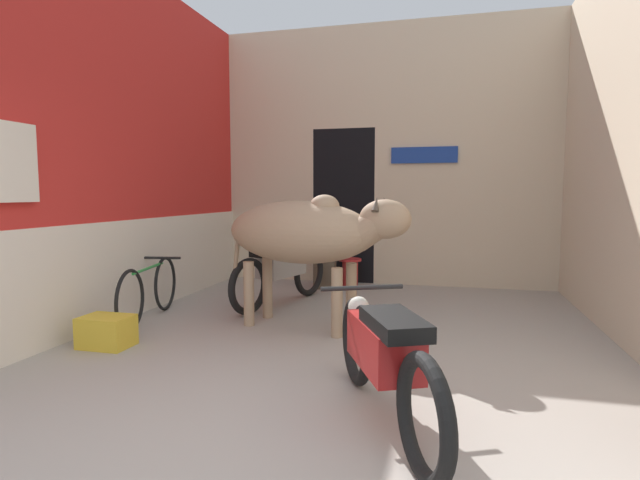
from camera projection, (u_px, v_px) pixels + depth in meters
name	position (u px, v px, depth m)	size (l,w,h in m)	color
wall_left_shopfront	(116.00, 148.00, 5.42)	(0.25, 5.51, 3.88)	red
wall_back_with_doorway	(373.00, 173.00, 7.74)	(4.96, 0.93, 3.88)	beige
cow	(308.00, 233.00, 5.05)	(2.03, 0.97, 1.37)	tan
motorcycle_near	(384.00, 354.00, 2.98)	(0.91, 1.75, 0.75)	black
motorcycle_far	(281.00, 270.00, 6.17)	(0.76, 1.83, 0.77)	black
bicycle	(149.00, 290.00, 5.42)	(0.47, 1.58, 0.65)	black
shopkeeper_seated	(327.00, 246.00, 7.27)	(0.45, 0.33, 1.20)	brown
plastic_stool	(350.00, 272.00, 7.35)	(0.33, 0.33, 0.42)	red
crate	(107.00, 331.00, 4.49)	(0.44, 0.32, 0.28)	gold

